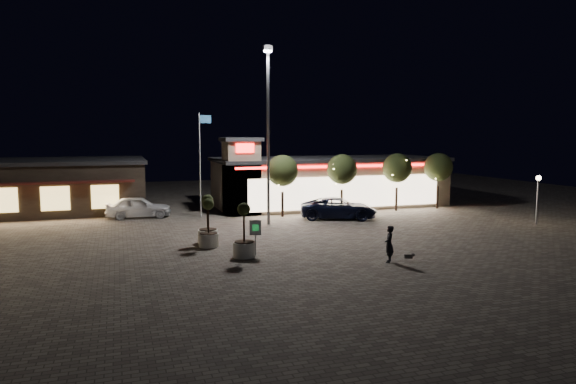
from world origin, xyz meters
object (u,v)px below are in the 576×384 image
object	(u,v)px
planter_left	(208,228)
valet_sign	(255,231)
white_sedan	(138,207)
planter_mid	(244,240)
pedestrian	(389,244)
pickup_truck	(339,208)

from	to	relation	value
planter_left	valet_sign	xyz separation A→B (m)	(1.86, -3.85, 0.42)
white_sedan	planter_mid	bearing A→B (deg)	-159.83
pedestrian	planter_mid	xyz separation A→B (m)	(-6.58, 3.35, -0.04)
planter_mid	valet_sign	xyz separation A→B (m)	(0.66, 0.21, 0.43)
pedestrian	pickup_truck	bearing A→B (deg)	-158.39
white_sedan	pedestrian	distance (m)	21.49
pickup_truck	pedestrian	distance (m)	13.36
pickup_truck	planter_mid	world-z (taller)	planter_mid
pickup_truck	planter_left	xyz separation A→B (m)	(-10.85, -5.59, 0.09)
planter_left	planter_mid	bearing A→B (deg)	-73.58
pedestrian	planter_left	size ratio (longest dim) A/B	0.64
white_sedan	planter_left	xyz separation A→B (m)	(3.48, -10.88, 0.06)
pedestrian	valet_sign	size ratio (longest dim) A/B	0.98
white_sedan	pedestrian	bearing A→B (deg)	-145.60
pickup_truck	white_sedan	distance (m)	15.28
pedestrian	white_sedan	bearing A→B (deg)	-113.51
pedestrian	planter_mid	distance (m)	7.39
pedestrian	planter_left	xyz separation A→B (m)	(-7.78, 7.42, -0.03)
planter_left	planter_mid	world-z (taller)	planter_left
planter_left	pedestrian	bearing A→B (deg)	-43.62
pickup_truck	white_sedan	bearing A→B (deg)	90.86
white_sedan	planter_mid	size ratio (longest dim) A/B	1.70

